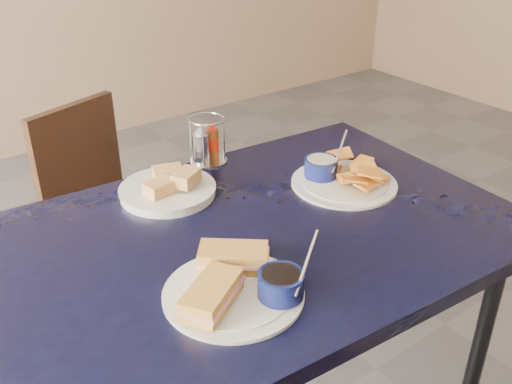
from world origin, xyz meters
TOP-DOWN VIEW (x-y plane):
  - dining_table at (-0.13, 0.01)m, footprint 1.27×0.89m
  - chair_far at (-0.15, 0.93)m, footprint 0.46×0.46m
  - sandwich_plate at (-0.30, -0.16)m, footprint 0.30×0.28m
  - plantain_plate at (0.18, 0.06)m, footprint 0.28×0.28m
  - bread_basket at (-0.21, 0.27)m, footprint 0.24×0.24m
  - condiment_caddy at (-0.03, 0.38)m, footprint 0.11×0.11m

SIDE VIEW (x-z plane):
  - chair_far at x=-0.15m, z-range 0.06..0.83m
  - dining_table at x=-0.13m, z-range 0.31..1.06m
  - bread_basket at x=-0.21m, z-range 0.73..0.80m
  - plantain_plate at x=0.18m, z-range 0.71..0.83m
  - sandwich_plate at x=-0.30m, z-range 0.71..0.83m
  - condiment_caddy at x=-0.03m, z-range 0.74..0.87m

